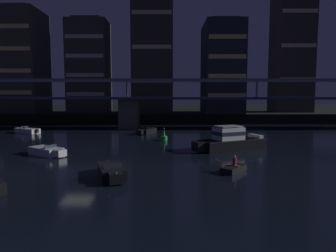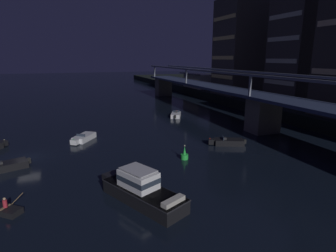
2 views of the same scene
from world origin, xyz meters
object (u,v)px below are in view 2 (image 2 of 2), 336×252
(river_bridge, at_px, (264,104))
(speedboat_mid_right, at_px, (5,166))
(tower_west_low, at_px, (241,48))
(channel_buoy, at_px, (184,155))
(dinghy_with_paddler, at_px, (5,210))
(speedboat_near_center, at_px, (227,142))
(speedboat_mid_center, at_px, (176,115))
(tower_west_tall, at_px, (297,49))
(cabin_cruiser_near_left, at_px, (141,189))
(waterfront_pavilion, at_px, (199,81))
(speedboat_far_left, at_px, (83,138))

(river_bridge, distance_m, speedboat_mid_right, 36.68)
(tower_west_low, bearing_deg, speedboat_mid_right, -58.62)
(channel_buoy, bearing_deg, tower_west_low, 138.03)
(tower_west_low, distance_m, dinghy_with_paddler, 65.22)
(speedboat_near_center, distance_m, speedboat_mid_center, 19.97)
(tower_west_tall, relative_size, cabin_cruiser_near_left, 2.50)
(waterfront_pavilion, height_order, speedboat_mid_right, waterfront_pavilion)
(speedboat_mid_right, distance_m, dinghy_with_paddler, 9.87)
(tower_west_low, xyz_separation_m, speedboat_mid_right, (30.88, -50.62, -13.88))
(channel_buoy, xyz_separation_m, dinghy_with_paddler, (5.96, -17.89, -0.20))
(speedboat_far_left, bearing_deg, speedboat_mid_right, -46.11)
(speedboat_mid_right, relative_size, speedboat_far_left, 1.09)
(waterfront_pavilion, bearing_deg, speedboat_mid_right, -44.23)
(speedboat_near_center, bearing_deg, river_bridge, 113.77)
(waterfront_pavilion, distance_m, dinghy_with_paddler, 75.55)
(speedboat_mid_right, xyz_separation_m, speedboat_far_left, (-8.38, 8.71, 0.00))
(tower_west_low, bearing_deg, speedboat_far_left, -61.77)
(speedboat_far_left, bearing_deg, waterfront_pavilion, 136.17)
(speedboat_near_center, xyz_separation_m, speedboat_mid_right, (-0.75, -27.32, 0.00))
(tower_west_low, height_order, speedboat_near_center, tower_west_low)
(speedboat_near_center, bearing_deg, waterfront_pavilion, 157.43)
(speedboat_near_center, height_order, speedboat_mid_center, same)
(river_bridge, distance_m, speedboat_near_center, 10.66)
(river_bridge, bearing_deg, tower_west_tall, 124.59)
(cabin_cruiser_near_left, distance_m, dinghy_with_paddler, 10.61)
(tower_west_low, xyz_separation_m, tower_west_tall, (15.68, 3.06, -0.82))
(speedboat_mid_right, bearing_deg, cabin_cruiser_near_left, 46.04)
(river_bridge, bearing_deg, speedboat_mid_center, -151.86)
(cabin_cruiser_near_left, distance_m, speedboat_mid_center, 34.58)
(waterfront_pavilion, xyz_separation_m, dinghy_with_paddler, (59.28, -46.66, -4.16))
(cabin_cruiser_near_left, distance_m, speedboat_far_left, 20.21)
(tower_west_tall, xyz_separation_m, dinghy_with_paddler, (24.94, -52.13, -13.20))
(tower_west_low, xyz_separation_m, speedboat_far_left, (22.50, -41.91, -13.88))
(waterfront_pavilion, distance_m, cabin_cruiser_near_left, 71.11)
(tower_west_low, bearing_deg, speedboat_mid_center, -63.00)
(speedboat_mid_center, bearing_deg, speedboat_mid_right, -55.29)
(river_bridge, height_order, dinghy_with_paddler, river_bridge)
(cabin_cruiser_near_left, xyz_separation_m, speedboat_far_left, (-19.93, -3.27, -0.64))
(dinghy_with_paddler, bearing_deg, river_bridge, 110.44)
(speedboat_mid_center, relative_size, channel_buoy, 2.81)
(cabin_cruiser_near_left, relative_size, speedboat_far_left, 1.93)
(speedboat_near_center, distance_m, speedboat_mid_right, 27.33)
(tower_west_low, height_order, tower_west_tall, tower_west_low)
(tower_west_low, height_order, dinghy_with_paddler, tower_west_low)
(river_bridge, relative_size, channel_buoy, 57.55)
(tower_west_low, distance_m, speedboat_far_left, 49.55)
(speedboat_mid_center, bearing_deg, river_bridge, 28.14)
(tower_west_tall, relative_size, dinghy_with_paddler, 8.45)
(speedboat_mid_center, bearing_deg, speedboat_near_center, -1.21)
(speedboat_mid_right, bearing_deg, tower_west_low, 121.38)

